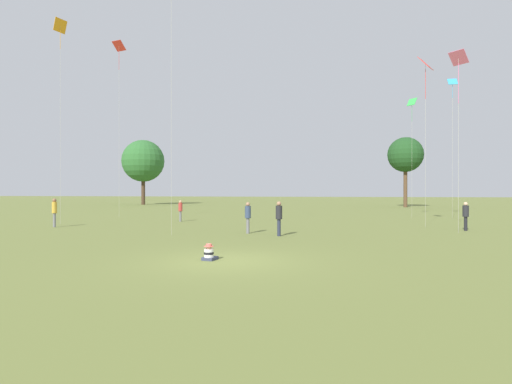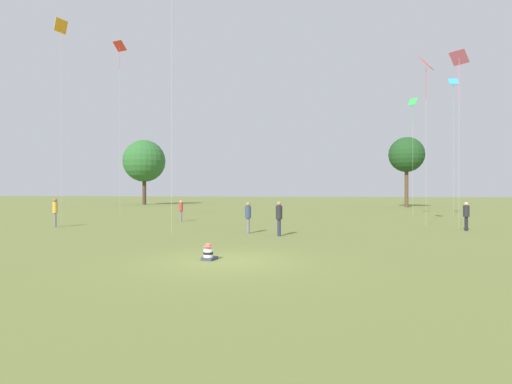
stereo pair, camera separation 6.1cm
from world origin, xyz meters
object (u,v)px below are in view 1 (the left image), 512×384
person_standing_3 (279,215)px  kite_1 (452,89)px  kite_4 (60,35)px  person_standing_1 (180,209)px  seated_toddler (209,253)px  person_standing_0 (248,215)px  kite_0 (412,108)px  kite_2 (425,69)px  kite_5 (119,54)px  person_standing_4 (466,214)px  distant_tree_1 (143,161)px  person_standing_2 (54,209)px  distant_tree_0 (405,155)px  kite_3 (459,65)px

person_standing_3 → kite_1: size_ratio=0.15×
kite_4 → person_standing_1: bearing=-178.5°
seated_toddler → person_standing_0: bearing=104.0°
kite_0 → kite_2: kite_2 is taller
seated_toddler → kite_0: (10.23, 22.92, 8.95)m
kite_1 → kite_5: (-27.23, -3.54, 3.51)m
kite_2 → person_standing_4: bearing=-63.5°
kite_0 → distant_tree_1: distant_tree_1 is taller
person_standing_1 → kite_1: bearing=-49.2°
kite_0 → kite_1: size_ratio=0.88×
person_standing_0 → person_standing_4: (11.60, 3.74, -0.03)m
person_standing_2 → kite_2: 24.32m
distant_tree_0 → person_standing_1: bearing=-124.0°
kite_0 → person_standing_3: bearing=-31.1°
kite_2 → kite_5: (-23.41, 4.95, 4.20)m
person_standing_0 → distant_tree_0: distant_tree_0 is taller
person_standing_4 → kite_1: size_ratio=0.14×
person_standing_2 → distant_tree_1: size_ratio=0.17×
distant_tree_0 → distant_tree_1: size_ratio=0.91×
person_standing_1 → kite_1: 23.47m
kite_2 → distant_tree_0: (4.11, 32.02, -2.48)m
seated_toddler → kite_5: bearing=137.2°
kite_1 → kite_2: kite_1 is taller
seated_toddler → distant_tree_0: size_ratio=0.06×
kite_0 → kite_3: 12.55m
person_standing_2 → kite_1: (26.13, 12.88, 9.29)m
seated_toddler → distant_tree_1: bearing=129.5°
distant_tree_1 → person_standing_0: bearing=-56.8°
seated_toddler → kite_0: kite_0 is taller
person_standing_1 → person_standing_2: 8.25m
kite_2 → kite_3: bearing=-90.2°
person_standing_4 → person_standing_0: bearing=-36.8°
kite_5 → kite_0: bearing=-112.4°
kite_0 → kite_1: kite_1 is taller
kite_5 → distant_tree_1: kite_5 is taller
person_standing_1 → kite_5: (-6.93, 3.50, 12.96)m
kite_3 → person_standing_2: bearing=90.3°
person_standing_3 → distant_tree_0: bearing=-165.0°
person_standing_1 → kite_1: size_ratio=0.14×
person_standing_1 → distant_tree_1: (-20.02, 33.51, 6.27)m
person_standing_0 → kite_5: 21.48m
person_standing_0 → person_standing_3: person_standing_3 is taller
person_standing_2 → distant_tree_0: distant_tree_0 is taller
person_standing_4 → kite_4: (-25.11, -0.52, 11.64)m
person_standing_3 → distant_tree_1: (-28.37, 41.49, 6.17)m
kite_1 → person_standing_2: bearing=-110.4°
person_standing_4 → kite_1: (2.11, 10.40, 9.42)m
person_standing_0 → person_standing_1: bearing=121.8°
seated_toddler → distant_tree_1: 56.20m
person_standing_2 → person_standing_4: bearing=126.7°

